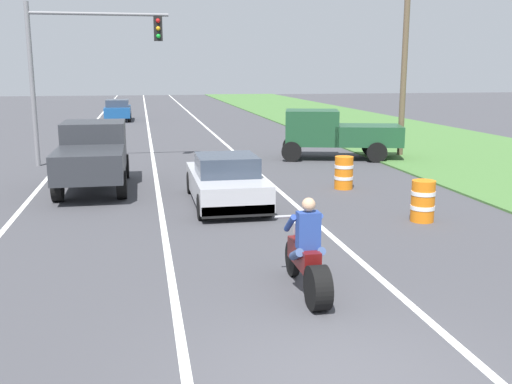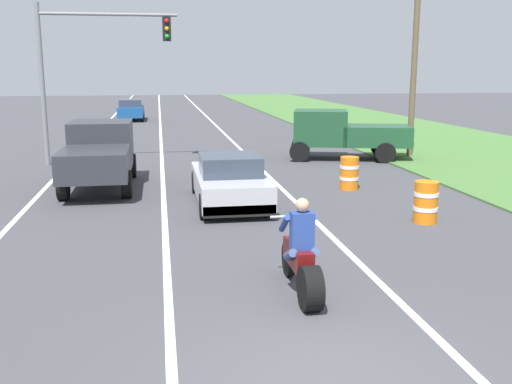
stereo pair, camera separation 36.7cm
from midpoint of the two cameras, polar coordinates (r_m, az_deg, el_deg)
ground_plane at (r=7.28m, az=8.55°, el=-17.95°), size 160.00×160.00×0.00m
lane_stripe_left_solid at (r=26.46m, az=-16.58°, el=3.51°), size 0.14×120.00×0.01m
lane_stripe_right_solid at (r=26.52m, az=-0.93°, el=4.02°), size 0.14×120.00×0.01m
lane_stripe_centre_dashed at (r=26.24m, az=-8.75°, el=3.80°), size 0.14×120.00×0.01m
grass_verge_right at (r=29.71m, az=18.81°, el=4.28°), size 10.00×120.00×0.06m
motorcycle_with_rider at (r=9.52m, az=5.54°, el=-6.64°), size 0.70×2.21×1.62m
sports_car_silver at (r=15.89m, az=-1.92°, el=1.04°), size 1.84×4.30×1.37m
pickup_truck_left_lane_dark_grey at (r=18.59m, az=-14.41°, el=3.73°), size 2.02×4.80×1.98m
pickup_truck_right_shoulder_dark_green at (r=24.23m, az=8.89°, el=5.77°), size 5.14×3.14×1.98m
traffic_light_mast_near at (r=23.38m, az=-15.77°, el=12.44°), size 5.15×0.34×6.00m
utility_pole_roadside at (r=25.37m, az=15.52°, el=12.27°), size 0.24×0.24×7.97m
construction_barrel_nearest at (r=14.61m, az=16.84°, el=-0.93°), size 0.58×0.58×1.00m
construction_barrel_mid at (r=18.15m, az=9.60°, el=1.83°), size 0.58×0.58×1.00m
distant_car_far_ahead at (r=43.43m, az=-11.79°, el=7.83°), size 1.80×4.00×1.50m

